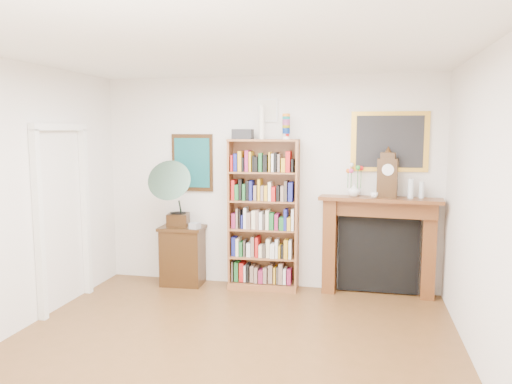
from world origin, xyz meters
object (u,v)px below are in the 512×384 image
gramophone (173,190)px  mantel_clock (387,176)px  flower_vase (354,190)px  teacup (374,195)px  fireplace (379,237)px  bottle_right (422,190)px  bookshelf (263,206)px  bottle_left (411,189)px  side_cabinet (183,255)px  cd_stack (195,226)px

gramophone → mantel_clock: 2.75m
flower_vase → teacup: flower_vase is taller
fireplace → bottle_right: 0.79m
bookshelf → fireplace: (1.48, 0.07, -0.36)m
bookshelf → bottle_left: (1.84, 0.01, 0.28)m
side_cabinet → cd_stack: size_ratio=6.68×
bottle_left → gramophone: bearing=-176.7°
side_cabinet → bottle_left: size_ratio=3.34×
bookshelf → gramophone: (-1.17, -0.17, 0.21)m
bookshelf → mantel_clock: (1.56, 0.02, 0.43)m
flower_vase → bottle_right: 0.81m
side_cabinet → fireplace: (2.59, 0.12, 0.35)m
side_cabinet → mantel_clock: bearing=-1.1°
mantel_clock → bottle_right: size_ratio=2.80×
teacup → flower_vase: bearing=164.7°
gramophone → mantel_clock: bearing=-5.7°
mantel_clock → bottle_right: mantel_clock is taller
bookshelf → bottle_right: bearing=-1.9°
bookshelf → teacup: (1.41, -0.03, 0.19)m
side_cabinet → teacup: teacup is taller
bottle_left → bottle_right: 0.14m
gramophone → bottle_left: bearing=-6.3°
bottle_right → side_cabinet: bearing=-178.2°
bottle_left → bottle_right: bearing=16.8°
bookshelf → mantel_clock: 1.62m
bottle_right → fireplace: bearing=176.6°
cd_stack → mantel_clock: (2.44, 0.18, 0.69)m
bookshelf → gramophone: bearing=-175.1°
side_cabinet → flower_vase: 2.46m
fireplace → mantel_clock: 0.79m
cd_stack → mantel_clock: mantel_clock is taller
flower_vase → bottle_left: 0.68m
gramophone → teacup: gramophone is taller
teacup → mantel_clock: bearing=17.5°
teacup → bottle_left: (0.43, 0.04, 0.09)m
gramophone → flower_vase: 2.34m
fireplace → gramophone: gramophone is taller
side_cabinet → bottle_right: 3.22m
mantel_clock → teacup: (-0.15, -0.05, -0.24)m
bottle_left → bookshelf: bearing=-179.8°
bookshelf → side_cabinet: size_ratio=2.84×
fireplace → side_cabinet: bearing=-172.1°
fireplace → teacup: 0.56m
mantel_clock → bottle_left: bearing=6.5°
side_cabinet → bottle_left: bottle_left is taller
cd_stack → flower_vase: flower_vase is taller
side_cabinet → bottle_right: bearing=-0.8°
side_cabinet → gramophone: gramophone is taller
flower_vase → teacup: bearing=-15.3°
fireplace → mantel_clock: bearing=-30.2°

